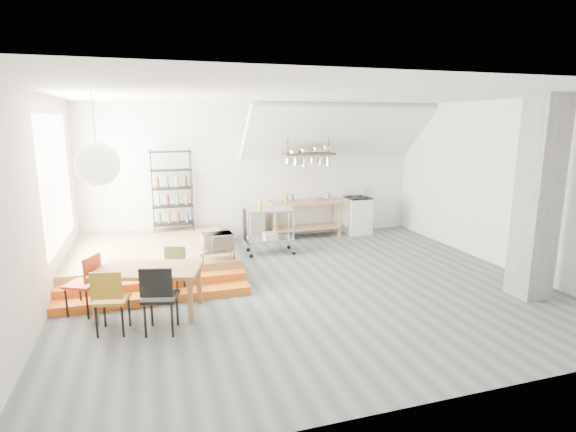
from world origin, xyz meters
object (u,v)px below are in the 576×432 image
object	(u,v)px
dining_table	(148,273)
rolling_cart	(270,225)
mini_fridge	(254,225)
stove	(357,215)

from	to	relation	value
dining_table	rolling_cart	xyz separation A→B (m)	(2.51, 2.47, 0.01)
dining_table	mini_fridge	bearing A→B (deg)	72.30
dining_table	stove	bearing A→B (deg)	51.18
rolling_cart	mini_fridge	xyz separation A→B (m)	(-0.09, 1.12, -0.26)
dining_table	mini_fridge	size ratio (longest dim) A/B	2.19
mini_fridge	rolling_cart	bearing A→B (deg)	-85.25
dining_table	mini_fridge	world-z (taller)	mini_fridge
stove	dining_table	world-z (taller)	stove
stove	mini_fridge	xyz separation A→B (m)	(-2.66, 0.04, -0.10)
stove	mini_fridge	distance (m)	2.66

